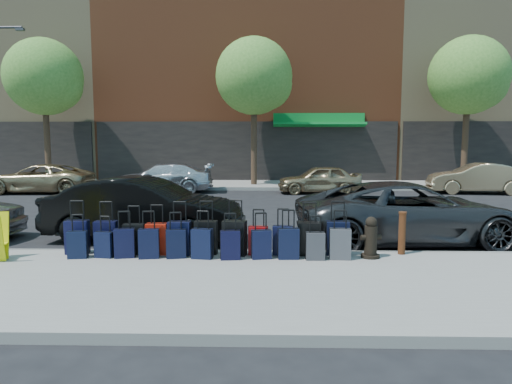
{
  "coord_description": "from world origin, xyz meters",
  "views": [
    {
      "loc": [
        1.14,
        -13.5,
        2.37
      ],
      "look_at": [
        0.86,
        -1.5,
        1.0
      ],
      "focal_mm": 32.0,
      "sensor_mm": 36.0,
      "label": 1
    }
  ],
  "objects_px": {
    "tree_left": "(47,79)",
    "car_far_3": "(477,178)",
    "tree_center": "(257,78)",
    "suitcase_front_5": "(206,237)",
    "car_far_0": "(39,179)",
    "tree_right": "(471,78)",
    "car_far_1": "(162,178)",
    "bollard": "(402,232)",
    "car_near_2": "(409,213)",
    "car_far_2": "(319,179)",
    "fire_hydrant": "(371,239)",
    "car_near_1": "(145,210)"
  },
  "relations": [
    {
      "from": "tree_left",
      "to": "car_far_3",
      "type": "bearing_deg",
      "value": -7.19
    },
    {
      "from": "tree_center",
      "to": "tree_left",
      "type": "bearing_deg",
      "value": 180.0
    },
    {
      "from": "suitcase_front_5",
      "to": "car_far_0",
      "type": "xyz_separation_m",
      "value": [
        -9.08,
        11.49,
        0.17
      ]
    },
    {
      "from": "tree_right",
      "to": "car_far_0",
      "type": "relative_size",
      "value": 1.56
    },
    {
      "from": "car_far_1",
      "to": "tree_center",
      "type": "bearing_deg",
      "value": 117.64
    },
    {
      "from": "bollard",
      "to": "car_near_2",
      "type": "height_order",
      "value": "car_near_2"
    },
    {
      "from": "car_far_2",
      "to": "car_far_3",
      "type": "distance_m",
      "value": 6.99
    },
    {
      "from": "fire_hydrant",
      "to": "car_far_0",
      "type": "height_order",
      "value": "car_far_0"
    },
    {
      "from": "bollard",
      "to": "car_near_1",
      "type": "height_order",
      "value": "car_near_1"
    },
    {
      "from": "tree_right",
      "to": "bollard",
      "type": "xyz_separation_m",
      "value": [
        -7.36,
        -14.2,
        -4.83
      ]
    },
    {
      "from": "car_far_0",
      "to": "car_near_2",
      "type": "bearing_deg",
      "value": 52.82
    },
    {
      "from": "car_near_2",
      "to": "car_far_0",
      "type": "bearing_deg",
      "value": 48.63
    },
    {
      "from": "car_far_0",
      "to": "car_far_1",
      "type": "xyz_separation_m",
      "value": [
        5.54,
        0.25,
        0.02
      ]
    },
    {
      "from": "car_near_1",
      "to": "car_far_2",
      "type": "distance_m",
      "value": 11.18
    },
    {
      "from": "tree_right",
      "to": "car_near_2",
      "type": "distance_m",
      "value": 15.01
    },
    {
      "from": "car_near_2",
      "to": "car_far_3",
      "type": "relative_size",
      "value": 1.24
    },
    {
      "from": "tree_center",
      "to": "tree_right",
      "type": "height_order",
      "value": "same"
    },
    {
      "from": "tree_right",
      "to": "suitcase_front_5",
      "type": "distance_m",
      "value": 18.78
    },
    {
      "from": "suitcase_front_5",
      "to": "car_far_0",
      "type": "relative_size",
      "value": 0.22
    },
    {
      "from": "suitcase_front_5",
      "to": "car_far_1",
      "type": "xyz_separation_m",
      "value": [
        -3.54,
        11.75,
        0.19
      ]
    },
    {
      "from": "car_near_2",
      "to": "car_far_0",
      "type": "distance_m",
      "value": 16.72
    },
    {
      "from": "car_far_0",
      "to": "tree_left",
      "type": "bearing_deg",
      "value": -166.41
    },
    {
      "from": "suitcase_front_5",
      "to": "bollard",
      "type": "distance_m",
      "value": 3.83
    },
    {
      "from": "car_near_2",
      "to": "car_far_1",
      "type": "bearing_deg",
      "value": 33.05
    },
    {
      "from": "fire_hydrant",
      "to": "car_far_3",
      "type": "bearing_deg",
      "value": 47.77
    },
    {
      "from": "car_far_2",
      "to": "tree_right",
      "type": "bearing_deg",
      "value": 104.8
    },
    {
      "from": "car_far_0",
      "to": "tree_right",
      "type": "bearing_deg",
      "value": 96.5
    },
    {
      "from": "car_near_2",
      "to": "car_far_1",
      "type": "height_order",
      "value": "car_near_2"
    },
    {
      "from": "tree_left",
      "to": "bollard",
      "type": "xyz_separation_m",
      "value": [
        13.64,
        -14.2,
        -4.83
      ]
    },
    {
      "from": "tree_left",
      "to": "tree_right",
      "type": "xyz_separation_m",
      "value": [
        21.0,
        0.0,
        0.0
      ]
    },
    {
      "from": "tree_center",
      "to": "car_near_2",
      "type": "relative_size",
      "value": 1.42
    },
    {
      "from": "tree_right",
      "to": "car_far_3",
      "type": "distance_m",
      "value": 5.42
    },
    {
      "from": "tree_center",
      "to": "suitcase_front_5",
      "type": "bearing_deg",
      "value": -92.75
    },
    {
      "from": "tree_center",
      "to": "tree_right",
      "type": "relative_size",
      "value": 1.0
    },
    {
      "from": "tree_center",
      "to": "car_far_0",
      "type": "relative_size",
      "value": 1.56
    },
    {
      "from": "tree_right",
      "to": "car_near_1",
      "type": "xyz_separation_m",
      "value": [
        -12.86,
        -12.49,
        -4.66
      ]
    },
    {
      "from": "tree_left",
      "to": "bollard",
      "type": "height_order",
      "value": "tree_left"
    },
    {
      "from": "bollard",
      "to": "car_far_3",
      "type": "height_order",
      "value": "car_far_3"
    },
    {
      "from": "car_near_1",
      "to": "car_far_1",
      "type": "bearing_deg",
      "value": 16.88
    },
    {
      "from": "tree_center",
      "to": "bollard",
      "type": "bearing_deg",
      "value": -77.52
    },
    {
      "from": "tree_center",
      "to": "car_near_1",
      "type": "bearing_deg",
      "value": -100.72
    },
    {
      "from": "suitcase_front_5",
      "to": "car_near_1",
      "type": "xyz_separation_m",
      "value": [
        -1.68,
        1.77,
        0.27
      ]
    },
    {
      "from": "bollard",
      "to": "car_far_0",
      "type": "xyz_separation_m",
      "value": [
        -12.91,
        11.44,
        0.07
      ]
    },
    {
      "from": "tree_left",
      "to": "car_near_1",
      "type": "distance_m",
      "value": 15.62
    },
    {
      "from": "fire_hydrant",
      "to": "car_far_2",
      "type": "distance_m",
      "value": 11.89
    },
    {
      "from": "bollard",
      "to": "car_far_2",
      "type": "relative_size",
      "value": 0.23
    },
    {
      "from": "tree_left",
      "to": "car_far_3",
      "type": "distance_m",
      "value": 21.06
    },
    {
      "from": "fire_hydrant",
      "to": "car_far_0",
      "type": "bearing_deg",
      "value": 125.79
    },
    {
      "from": "car_far_3",
      "to": "car_near_1",
      "type": "bearing_deg",
      "value": -43.69
    },
    {
      "from": "tree_center",
      "to": "bollard",
      "type": "height_order",
      "value": "tree_center"
    }
  ]
}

